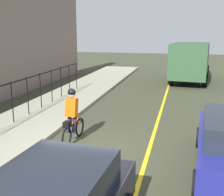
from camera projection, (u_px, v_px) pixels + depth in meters
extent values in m
plane|color=#373A28|center=(95.00, 151.00, 8.82)|extent=(80.00, 80.00, 0.00)
cube|color=yellow|center=(147.00, 157.00, 8.44)|extent=(36.00, 0.12, 0.01)
cylinder|color=black|center=(12.00, 102.00, 10.98)|extent=(0.04, 0.04, 1.60)
cylinder|color=black|center=(28.00, 96.00, 12.06)|extent=(0.04, 0.04, 1.60)
cylinder|color=black|center=(41.00, 91.00, 13.14)|extent=(0.04, 0.04, 1.60)
cylinder|color=black|center=(52.00, 86.00, 14.21)|extent=(0.04, 0.04, 1.60)
cylinder|color=black|center=(61.00, 82.00, 15.29)|extent=(0.04, 0.04, 1.60)
cylinder|color=black|center=(69.00, 79.00, 16.36)|extent=(0.04, 0.04, 1.60)
cylinder|color=black|center=(76.00, 76.00, 17.44)|extent=(0.04, 0.04, 1.60)
cube|color=black|center=(2.00, 86.00, 10.28)|extent=(14.80, 0.04, 0.04)
torus|color=black|center=(80.00, 127.00, 10.06)|extent=(0.66, 0.09, 0.66)
torus|color=black|center=(67.00, 137.00, 9.08)|extent=(0.66, 0.09, 0.66)
cube|color=black|center=(73.00, 125.00, 9.51)|extent=(0.93, 0.09, 0.24)
cylinder|color=black|center=(71.00, 122.00, 9.34)|extent=(0.03, 0.03, 0.35)
cube|color=#D94C09|center=(72.00, 107.00, 9.27)|extent=(0.36, 0.38, 0.63)
sphere|color=tan|center=(72.00, 94.00, 9.22)|extent=(0.22, 0.22, 0.22)
sphere|color=black|center=(72.00, 92.00, 9.21)|extent=(0.26, 0.26, 0.26)
cylinder|color=#191E38|center=(69.00, 123.00, 9.40)|extent=(0.34, 0.14, 0.65)
cylinder|color=#191E38|center=(75.00, 123.00, 9.35)|extent=(0.34, 0.14, 0.65)
cube|color=black|center=(67.00, 124.00, 9.03)|extent=(0.25, 0.21, 0.18)
cylinder|color=black|center=(200.00, 137.00, 9.10)|extent=(0.65, 0.26, 0.64)
cylinder|color=black|center=(197.00, 184.00, 6.32)|extent=(0.65, 0.26, 0.64)
cube|color=#1E232D|center=(46.00, 192.00, 4.23)|extent=(2.56, 1.73, 0.56)
cylinder|color=black|center=(45.00, 195.00, 5.91)|extent=(0.65, 0.26, 0.64)
cube|color=#2A4C2E|center=(190.00, 60.00, 20.03)|extent=(4.96, 2.83, 2.30)
cube|color=beige|center=(193.00, 59.00, 23.22)|extent=(2.02, 2.37, 1.90)
cylinder|color=black|center=(178.00, 70.00, 23.67)|extent=(0.98, 0.39, 0.96)
cylinder|color=black|center=(207.00, 71.00, 22.94)|extent=(0.98, 0.39, 0.96)
cylinder|color=black|center=(171.00, 78.00, 19.68)|extent=(0.98, 0.39, 0.96)
cylinder|color=black|center=(205.00, 79.00, 18.96)|extent=(0.98, 0.39, 0.96)
cone|color=#F0520E|center=(76.00, 117.00, 11.44)|extent=(0.36, 0.36, 0.51)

